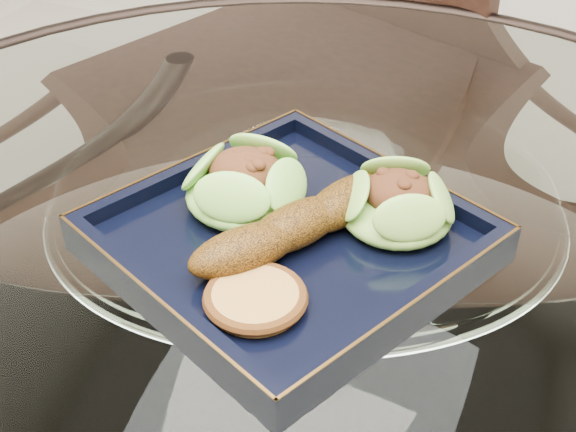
% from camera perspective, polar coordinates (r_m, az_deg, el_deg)
% --- Properties ---
extents(dining_table, '(1.13, 1.13, 0.77)m').
position_cam_1_polar(dining_table, '(0.81, 1.04, -10.63)').
color(dining_table, white).
rests_on(dining_table, ground).
extents(dining_chair, '(0.51, 0.51, 0.92)m').
position_cam_1_polar(dining_chair, '(1.29, 2.94, 4.61)').
color(dining_chair, black).
rests_on(dining_chair, ground).
extents(navy_plate, '(0.36, 0.36, 0.02)m').
position_cam_1_polar(navy_plate, '(0.67, -0.00, -2.05)').
color(navy_plate, black).
rests_on(navy_plate, dining_table).
extents(lettuce_wrap_left, '(0.13, 0.13, 0.04)m').
position_cam_1_polar(lettuce_wrap_left, '(0.69, -3.09, 2.02)').
color(lettuce_wrap_left, '#5DAC32').
rests_on(lettuce_wrap_left, navy_plate).
extents(lettuce_wrap_right, '(0.10, 0.10, 0.03)m').
position_cam_1_polar(lettuce_wrap_right, '(0.68, 7.74, 0.61)').
color(lettuce_wrap_right, '#558F29').
rests_on(lettuce_wrap_right, navy_plate).
extents(roasted_plantain, '(0.13, 0.19, 0.04)m').
position_cam_1_polar(roasted_plantain, '(0.65, 0.60, -0.65)').
color(roasted_plantain, '#5A3509').
rests_on(roasted_plantain, navy_plate).
extents(crumb_patty, '(0.08, 0.08, 0.01)m').
position_cam_1_polar(crumb_patty, '(0.60, -2.33, -5.95)').
color(crumb_patty, '#C28D40').
rests_on(crumb_patty, navy_plate).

